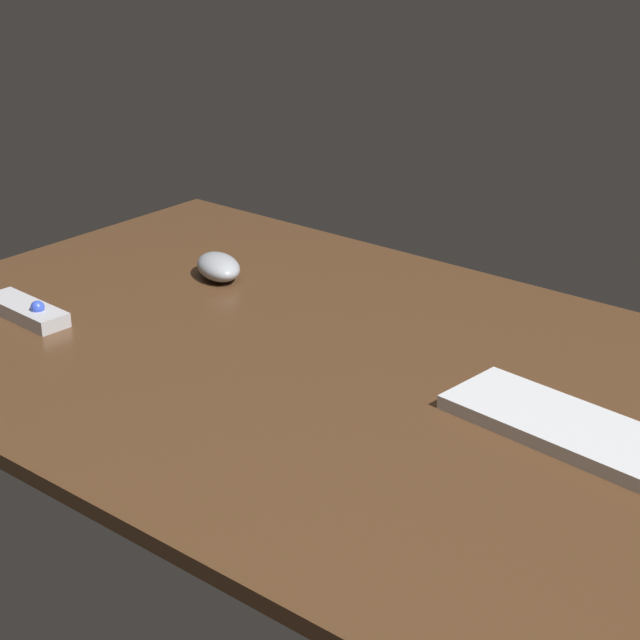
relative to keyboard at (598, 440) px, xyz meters
The scene contains 4 objects.
desk 34.81cm from the keyboard, behind, with size 140.00×84.00×2.00cm, color #4C301C.
keyboard is the anchor object (origin of this frame).
computer_mouse 71.52cm from the keyboard, behind, with size 10.16×6.32×3.83cm, color #999EA5.
media_remote 82.77cm from the keyboard, 167.50° to the right, with size 15.60×5.76×3.48cm.
Camera 1 is at (76.33, -98.93, 62.17)cm, focal length 59.50 mm.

